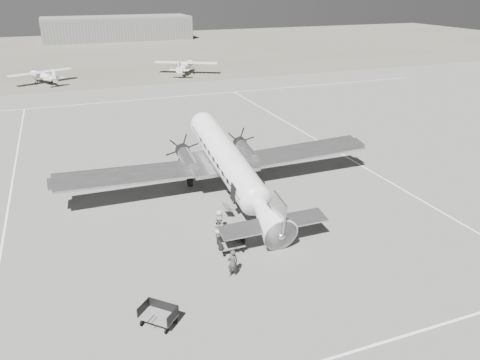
% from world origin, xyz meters
% --- Properties ---
extents(ground, '(260.00, 260.00, 0.00)m').
position_xyz_m(ground, '(0.00, 0.00, 0.00)').
color(ground, slate).
rests_on(ground, ground).
extents(taxi_line_near, '(60.00, 0.15, 0.01)m').
position_xyz_m(taxi_line_near, '(0.00, -14.00, 0.01)').
color(taxi_line_near, white).
rests_on(taxi_line_near, ground).
extents(taxi_line_right, '(0.15, 80.00, 0.01)m').
position_xyz_m(taxi_line_right, '(12.00, 0.00, 0.01)').
color(taxi_line_right, white).
rests_on(taxi_line_right, ground).
extents(taxi_line_left, '(0.15, 60.00, 0.01)m').
position_xyz_m(taxi_line_left, '(-18.00, 10.00, 0.01)').
color(taxi_line_left, white).
rests_on(taxi_line_left, ground).
extents(taxi_line_horizon, '(90.00, 0.15, 0.01)m').
position_xyz_m(taxi_line_horizon, '(0.00, 40.00, 0.01)').
color(taxi_line_horizon, white).
rests_on(taxi_line_horizon, ground).
extents(grass_infield, '(260.00, 90.00, 0.01)m').
position_xyz_m(grass_infield, '(0.00, 95.00, 0.00)').
color(grass_infield, '#605E51').
rests_on(grass_infield, ground).
extents(hangar_main, '(42.00, 14.00, 6.60)m').
position_xyz_m(hangar_main, '(5.00, 120.00, 3.30)').
color(hangar_main, slate).
rests_on(hangar_main, ground).
extents(dc3_airliner, '(26.69, 18.63, 5.05)m').
position_xyz_m(dc3_airliner, '(-1.61, 3.94, 2.53)').
color(dc3_airliner, silver).
rests_on(dc3_airliner, ground).
extents(light_plane_left, '(13.50, 12.56, 2.23)m').
position_xyz_m(light_plane_left, '(-15.55, 57.38, 1.12)').
color(light_plane_left, silver).
rests_on(light_plane_left, ground).
extents(light_plane_right, '(14.99, 14.09, 2.46)m').
position_xyz_m(light_plane_right, '(9.00, 57.53, 1.23)').
color(light_plane_right, silver).
rests_on(light_plane_right, ground).
extents(baggage_cart_near, '(1.70, 1.23, 0.94)m').
position_xyz_m(baggage_cart_near, '(-4.41, -3.78, 0.47)').
color(baggage_cart_near, slate).
rests_on(baggage_cart_near, ground).
extents(baggage_cart_far, '(2.22, 2.21, 1.04)m').
position_xyz_m(baggage_cart_far, '(-10.11, -8.94, 0.52)').
color(baggage_cart_far, slate).
rests_on(baggage_cart_far, ground).
extents(ground_crew, '(0.64, 0.44, 1.68)m').
position_xyz_m(ground_crew, '(-5.23, -6.29, 0.84)').
color(ground_crew, '#333333').
rests_on(ground_crew, ground).
extents(ramp_agent, '(0.86, 1.03, 1.89)m').
position_xyz_m(ramp_agent, '(-4.70, -2.43, 0.95)').
color(ramp_agent, '#A8A8A6').
rests_on(ramp_agent, ground).
extents(passenger, '(0.56, 0.77, 1.45)m').
position_xyz_m(passenger, '(-4.20, -0.86, 0.73)').
color(passenger, '#B4B4B2').
rests_on(passenger, ground).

